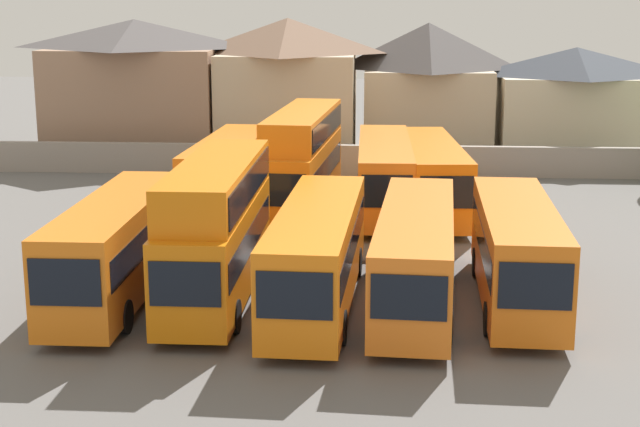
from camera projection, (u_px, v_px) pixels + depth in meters
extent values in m
plane|color=#605E5B|center=(338.00, 195.00, 50.78)|extent=(140.00, 140.00, 0.00)
cube|color=gray|center=(342.00, 160.00, 56.17)|extent=(56.00, 0.50, 1.80)
cube|color=orange|center=(117.00, 245.00, 33.24)|extent=(2.44, 11.14, 3.17)
cube|color=black|center=(65.00, 282.00, 27.72)|extent=(2.14, 0.08, 1.43)
cube|color=black|center=(117.00, 235.00, 33.15)|extent=(2.48, 10.25, 1.00)
cylinder|color=black|center=(125.00, 317.00, 30.13)|extent=(0.30, 1.10, 1.10)
cylinder|color=black|center=(55.00, 315.00, 30.27)|extent=(0.30, 1.10, 1.10)
cylinder|color=black|center=(172.00, 258.00, 36.84)|extent=(0.30, 1.10, 1.10)
cylinder|color=black|center=(115.00, 257.00, 36.98)|extent=(0.30, 1.10, 1.10)
cube|color=orange|center=(217.00, 248.00, 33.18)|extent=(2.46, 10.77, 3.04)
cube|color=black|center=(185.00, 284.00, 27.85)|extent=(2.13, 0.09, 1.37)
cube|color=black|center=(217.00, 238.00, 33.10)|extent=(2.50, 9.91, 0.96)
cube|color=orange|center=(217.00, 183.00, 32.93)|extent=(2.41, 10.23, 1.48)
cube|color=black|center=(217.00, 183.00, 32.93)|extent=(2.49, 9.70, 1.04)
cylinder|color=black|center=(235.00, 316.00, 30.17)|extent=(0.30, 1.10, 1.10)
cylinder|color=black|center=(165.00, 315.00, 30.31)|extent=(0.30, 1.10, 1.10)
cylinder|color=black|center=(261.00, 259.00, 36.65)|extent=(0.30, 1.10, 1.10)
cylinder|color=black|center=(204.00, 258.00, 36.80)|extent=(0.30, 1.10, 1.10)
cube|color=orange|center=(317.00, 252.00, 32.51)|extent=(2.97, 11.87, 3.09)
cube|color=black|center=(294.00, 296.00, 26.70)|extent=(2.18, 0.17, 1.39)
cube|color=black|center=(317.00, 242.00, 32.42)|extent=(2.97, 10.93, 0.97)
cylinder|color=black|center=(341.00, 328.00, 29.16)|extent=(0.35, 1.11, 1.10)
cylinder|color=black|center=(268.00, 325.00, 29.39)|extent=(0.35, 1.11, 1.10)
cylinder|color=black|center=(357.00, 262.00, 36.23)|extent=(0.35, 1.11, 1.10)
cylinder|color=black|center=(298.00, 260.00, 36.46)|extent=(0.35, 1.11, 1.10)
cube|color=orange|center=(416.00, 253.00, 32.69)|extent=(3.28, 12.11, 2.94)
cube|color=black|center=(409.00, 298.00, 26.81)|extent=(2.17, 0.23, 1.32)
cube|color=black|center=(416.00, 243.00, 32.61)|extent=(3.25, 11.16, 0.93)
cylinder|color=black|center=(448.00, 327.00, 29.25)|extent=(0.37, 1.12, 1.10)
cylinder|color=black|center=(374.00, 323.00, 29.54)|extent=(0.37, 1.12, 1.10)
cylinder|color=black|center=(448.00, 261.00, 36.42)|extent=(0.37, 1.12, 1.10)
cylinder|color=black|center=(389.00, 259.00, 36.71)|extent=(0.37, 1.12, 1.10)
cube|color=orange|center=(517.00, 251.00, 32.66)|extent=(2.81, 10.55, 3.12)
cube|color=black|center=(536.00, 286.00, 27.48)|extent=(2.13, 0.16, 1.40)
cube|color=black|center=(517.00, 240.00, 32.57)|extent=(2.82, 9.71, 0.98)
cylinder|color=black|center=(561.00, 321.00, 29.71)|extent=(0.34, 1.11, 1.10)
cylinder|color=black|center=(489.00, 319.00, 29.93)|extent=(0.34, 1.11, 1.10)
cylinder|color=black|center=(536.00, 264.00, 36.00)|extent=(0.34, 1.11, 1.10)
cylinder|color=black|center=(477.00, 262.00, 36.22)|extent=(0.34, 1.11, 1.10)
cube|color=orange|center=(229.00, 172.00, 46.68)|extent=(3.13, 11.30, 3.20)
cube|color=black|center=(202.00, 187.00, 41.16)|extent=(2.26, 0.19, 1.44)
cube|color=black|center=(229.00, 164.00, 46.59)|extent=(3.12, 10.41, 1.01)
cylinder|color=black|center=(239.00, 217.00, 43.51)|extent=(0.36, 1.11, 1.10)
cylinder|color=black|center=(189.00, 215.00, 43.78)|extent=(0.36, 1.11, 1.10)
cylinder|color=black|center=(265.00, 187.00, 50.22)|extent=(0.36, 1.11, 1.10)
cylinder|color=black|center=(221.00, 186.00, 50.48)|extent=(0.36, 1.11, 1.10)
cube|color=orange|center=(303.00, 175.00, 46.07)|extent=(3.26, 11.26, 3.17)
cube|color=black|center=(282.00, 190.00, 40.61)|extent=(2.11, 0.24, 1.43)
cube|color=black|center=(303.00, 167.00, 45.98)|extent=(3.23, 10.37, 1.00)
cube|color=orange|center=(303.00, 126.00, 45.81)|extent=(3.17, 10.70, 1.50)
cube|color=black|center=(303.00, 126.00, 45.81)|extent=(3.21, 10.15, 1.05)
cylinder|color=black|center=(315.00, 220.00, 42.91)|extent=(0.39, 1.12, 1.10)
cylinder|color=black|center=(267.00, 218.00, 43.22)|extent=(0.39, 1.12, 1.10)
cylinder|color=black|center=(334.00, 189.00, 49.55)|extent=(0.39, 1.12, 1.10)
cylinder|color=black|center=(292.00, 188.00, 49.85)|extent=(0.39, 1.12, 1.10)
cube|color=orange|center=(384.00, 174.00, 46.39)|extent=(2.63, 12.02, 3.15)
cube|color=black|center=(387.00, 191.00, 40.45)|extent=(2.17, 0.11, 1.42)
cube|color=black|center=(385.00, 166.00, 46.31)|extent=(2.66, 11.06, 0.99)
cylinder|color=black|center=(410.00, 219.00, 43.03)|extent=(0.32, 1.10, 1.10)
cylinder|color=black|center=(360.00, 219.00, 43.14)|extent=(0.32, 1.10, 1.10)
cylinder|color=black|center=(404.00, 187.00, 50.26)|extent=(0.32, 1.10, 1.10)
cylinder|color=black|center=(361.00, 186.00, 50.37)|extent=(0.32, 1.10, 1.10)
cube|color=orange|center=(430.00, 175.00, 46.10)|extent=(3.38, 11.71, 3.11)
cube|color=black|center=(447.00, 192.00, 40.37)|extent=(2.28, 0.24, 1.40)
cube|color=black|center=(430.00, 168.00, 46.02)|extent=(3.35, 10.79, 0.98)
cylinder|color=black|center=(465.00, 220.00, 42.93)|extent=(0.37, 1.12, 1.10)
cylinder|color=black|center=(412.00, 220.00, 42.92)|extent=(0.37, 1.12, 1.10)
cylinder|color=black|center=(444.00, 188.00, 49.91)|extent=(0.37, 1.12, 1.10)
cylinder|color=black|center=(399.00, 188.00, 49.90)|extent=(0.37, 1.12, 1.10)
cube|color=#9E7A60|center=(137.00, 102.00, 62.58)|extent=(10.86, 7.69, 7.03)
pyramid|color=#514C4C|center=(134.00, 34.00, 61.58)|extent=(11.41, 8.07, 1.82)
cube|color=#C6B293|center=(288.00, 105.00, 62.29)|extent=(8.66, 7.86, 6.72)
pyramid|color=brown|center=(288.00, 35.00, 61.27)|extent=(9.09, 8.26, 2.23)
cube|color=#C6B293|center=(427.00, 112.00, 62.92)|extent=(8.17, 6.96, 5.67)
pyramid|color=#514C4C|center=(428.00, 46.00, 61.94)|extent=(8.58, 7.30, 2.96)
cube|color=beige|center=(573.00, 117.00, 61.66)|extent=(9.65, 6.04, 5.31)
pyramid|color=#3D424C|center=(576.00, 62.00, 60.85)|extent=(10.14, 6.34, 1.82)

